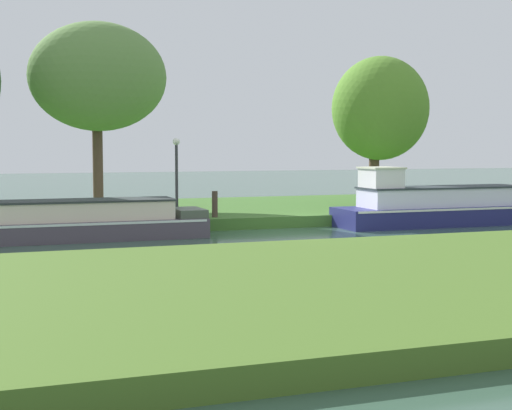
# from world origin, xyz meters

# --- Properties ---
(ground_plane) EXTENTS (120.00, 120.00, 0.00)m
(ground_plane) POSITION_xyz_m (0.00, 0.00, 0.00)
(ground_plane) COLOR #375645
(riverbank_far) EXTENTS (72.00, 10.00, 0.40)m
(riverbank_far) POSITION_xyz_m (0.00, 7.00, 0.20)
(riverbank_far) COLOR #3C6928
(riverbank_far) RESTS_ON ground_plane
(riverbank_near) EXTENTS (72.00, 10.00, 0.40)m
(riverbank_near) POSITION_xyz_m (0.00, -9.00, 0.20)
(riverbank_near) COLOR #476924
(riverbank_near) RESTS_ON ground_plane
(navy_barge) EXTENTS (8.33, 2.09, 2.10)m
(navy_barge) POSITION_xyz_m (5.45, 1.20, 0.66)
(navy_barge) COLOR navy
(navy_barge) RESTS_ON ground_plane
(slate_narrowboat) EXTENTS (10.90, 1.93, 1.93)m
(slate_narrowboat) POSITION_xyz_m (-8.70, 1.20, 0.57)
(slate_narrowboat) COLOR #4E4352
(slate_narrowboat) RESTS_ON ground_plane
(willow_tree_centre) EXTENTS (5.31, 3.77, 7.21)m
(willow_tree_centre) POSITION_xyz_m (-5.82, 7.80, 5.48)
(willow_tree_centre) COLOR brown
(willow_tree_centre) RESTS_ON riverbank_far
(willow_tree_right) EXTENTS (3.97, 3.95, 6.09)m
(willow_tree_right) POSITION_xyz_m (5.30, 5.63, 4.35)
(willow_tree_right) COLOR brown
(willow_tree_right) RESTS_ON riverbank_far
(lamp_post) EXTENTS (0.24, 0.24, 2.69)m
(lamp_post) POSITION_xyz_m (-3.84, 3.22, 2.11)
(lamp_post) COLOR #333338
(lamp_post) RESTS_ON riverbank_far
(mooring_post_near) EXTENTS (0.18, 0.18, 0.79)m
(mooring_post_near) POSITION_xyz_m (2.95, 2.65, 0.79)
(mooring_post_near) COLOR #463A26
(mooring_post_near) RESTS_ON riverbank_far
(mooring_post_far) EXTENTS (0.20, 0.20, 0.89)m
(mooring_post_far) POSITION_xyz_m (-2.65, 2.65, 0.85)
(mooring_post_far) COLOR #47372D
(mooring_post_far) RESTS_ON riverbank_far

